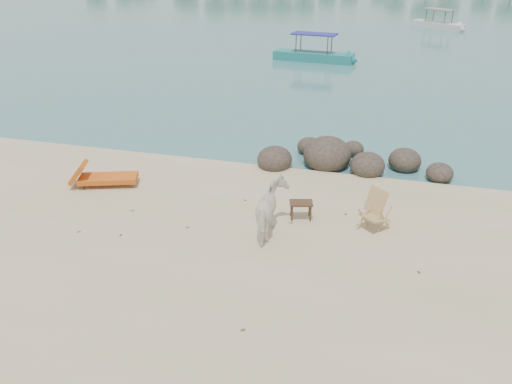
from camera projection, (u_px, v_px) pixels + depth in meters
boulders at (340, 159)px, 17.11m from camera, size 6.43×2.97×1.23m
cow at (272, 211)px, 12.75m from camera, size 0.92×1.71×1.39m
side_table at (301, 211)px, 13.66m from camera, size 0.70×0.55×0.50m
lounge_chair at (108, 176)px, 15.57m from camera, size 2.35×1.47×0.67m
deck_chair at (375, 213)px, 13.05m from camera, size 0.96×0.97×1.02m
boat_near at (314, 38)px, 32.52m from camera, size 6.00×1.92×2.87m
boat_mid at (440, 12)px, 45.80m from camera, size 5.23×4.65×2.80m
dead_leaves at (252, 242)px, 12.71m from camera, size 8.74×6.54×0.00m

